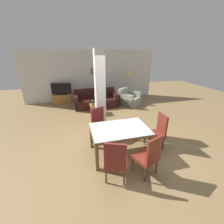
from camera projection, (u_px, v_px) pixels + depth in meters
ground_plane at (119, 153)px, 4.15m from camera, size 18.00×18.00×0.00m
back_wall at (91, 76)px, 8.28m from camera, size 7.20×0.09×2.70m
divider_pillar at (100, 93)px, 4.84m from camera, size 0.31×0.34×2.70m
dining_table at (120, 134)px, 3.92m from camera, size 1.49×1.04×0.76m
dining_chair_near_left at (116, 160)px, 3.07m from camera, size 0.60×0.60×1.02m
dining_chair_head_right at (158, 131)px, 4.22m from camera, size 0.46×0.46×1.02m
dining_chair_far_left at (100, 123)px, 4.65m from camera, size 0.60×0.60×1.02m
dining_chair_near_right at (149, 155)px, 3.22m from camera, size 0.60×0.60×1.02m
sofa at (96, 101)px, 7.55m from camera, size 2.08×0.94×0.85m
armchair at (129, 99)px, 7.77m from camera, size 1.26×1.25×0.86m
coffee_table at (96, 109)px, 6.68m from camera, size 0.55×0.48×0.43m
bottle at (93, 103)px, 6.44m from camera, size 0.08×0.08×0.25m
tv_stand at (63, 99)px, 8.06m from camera, size 0.94×0.40×0.48m
tv_screen at (61, 89)px, 7.86m from camera, size 1.01×0.28×0.60m
floor_lamp at (128, 75)px, 8.28m from camera, size 0.35×0.35×1.63m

